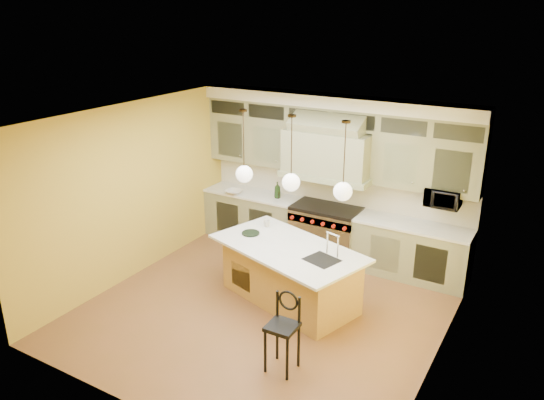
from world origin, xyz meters
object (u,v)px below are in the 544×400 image
Objects in this scene: range at (326,231)px; kitchen_island at (290,273)px; microwave at (443,198)px; counter_stool at (283,328)px.

kitchen_island is (0.19, -1.70, -0.01)m from range.
kitchen_island is 4.76× the size of microwave.
microwave is (1.95, 0.11, 0.96)m from range.
range is 2.18m from microwave.
counter_stool reaches higher than range.
kitchen_island reaches higher than range.
microwave reaches higher than counter_stool.
kitchen_island is 2.70m from microwave.
range is 3.31m from counter_stool.
range is 1.16× the size of counter_stool.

